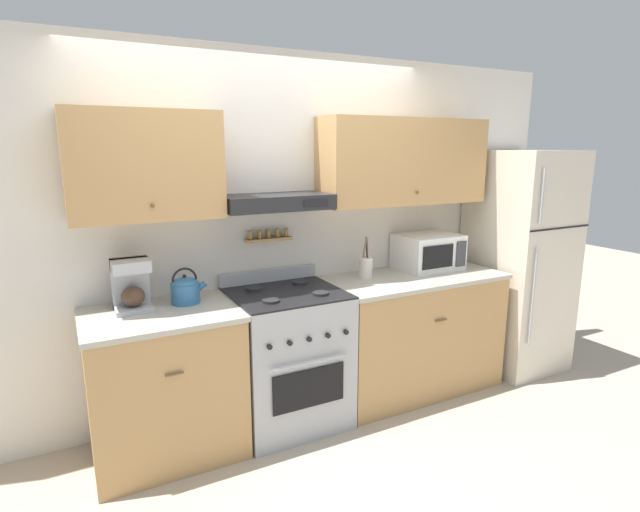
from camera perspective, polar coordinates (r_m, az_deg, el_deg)
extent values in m
plane|color=#B2A38E|center=(3.48, -1.22, -20.63)|extent=(16.00, 16.00, 0.00)
cube|color=silver|center=(3.63, -6.37, 2.46)|extent=(5.20, 0.08, 2.55)
cube|color=tan|center=(3.17, -19.40, 9.72)|extent=(0.88, 0.33, 0.64)
sphere|color=brown|center=(3.01, -18.59, 5.44)|extent=(0.02, 0.02, 0.02)
cube|color=tan|center=(3.93, 9.58, 10.58)|extent=(1.38, 0.33, 0.64)
sphere|color=brown|center=(3.80, 11.08, 7.13)|extent=(0.02, 0.02, 0.02)
cube|color=#232326|center=(3.39, -5.07, 6.17)|extent=(0.74, 0.37, 0.10)
cube|color=black|center=(3.31, -0.45, 6.07)|extent=(0.18, 0.01, 0.04)
cube|color=tan|center=(3.56, -5.89, 1.91)|extent=(0.34, 0.07, 0.02)
cylinder|color=olive|center=(3.51, -7.97, 2.36)|extent=(0.03, 0.03, 0.06)
cylinder|color=olive|center=(3.53, -6.93, 2.46)|extent=(0.03, 0.03, 0.06)
cylinder|color=olive|center=(3.55, -5.90, 2.55)|extent=(0.03, 0.03, 0.06)
cylinder|color=olive|center=(3.58, -4.89, 2.64)|extent=(0.03, 0.03, 0.06)
cylinder|color=olive|center=(3.61, -3.90, 2.72)|extent=(0.03, 0.03, 0.06)
cube|color=tan|center=(3.33, -17.30, -13.96)|extent=(0.88, 0.66, 0.89)
cube|color=#B7B2A3|center=(3.16, -17.83, -6.38)|extent=(0.91, 0.68, 0.03)
cylinder|color=brown|center=(2.93, -16.30, -12.85)|extent=(0.10, 0.01, 0.01)
cube|color=tan|center=(4.06, 10.31, -8.75)|extent=(1.38, 0.66, 0.89)
cube|color=#B7B2A3|center=(3.92, 10.57, -2.41)|extent=(1.40, 0.68, 0.03)
cylinder|color=brown|center=(3.74, 13.66, -7.16)|extent=(0.10, 0.01, 0.01)
cube|color=#ADAFB5|center=(3.53, -3.75, -11.57)|extent=(0.74, 0.66, 0.93)
cube|color=black|center=(3.28, -1.26, -14.88)|extent=(0.50, 0.01, 0.26)
cylinder|color=#ADAFB5|center=(3.18, -1.08, -12.08)|extent=(0.52, 0.02, 0.02)
cube|color=black|center=(3.36, -3.86, -4.22)|extent=(0.74, 0.66, 0.01)
cylinder|color=#232326|center=(3.16, -5.64, -5.11)|extent=(0.11, 0.11, 0.02)
cylinder|color=#232326|center=(3.30, 0.07, -4.28)|extent=(0.11, 0.11, 0.02)
cylinder|color=#232326|center=(3.44, -7.64, -3.69)|extent=(0.11, 0.11, 0.02)
cylinder|color=#232326|center=(3.57, -2.30, -3.00)|extent=(0.11, 0.11, 0.02)
cylinder|color=black|center=(3.04, -5.78, -10.31)|extent=(0.03, 0.02, 0.03)
cylinder|color=black|center=(3.09, -3.46, -9.91)|extent=(0.03, 0.02, 0.03)
cylinder|color=black|center=(3.14, -1.23, -9.50)|extent=(0.03, 0.02, 0.03)
cylinder|color=black|center=(3.20, 0.93, -9.09)|extent=(0.03, 0.02, 0.03)
cylinder|color=black|center=(3.26, 3.00, -8.69)|extent=(0.03, 0.02, 0.03)
cube|color=#ADAFB5|center=(3.63, -5.86, -2.22)|extent=(0.74, 0.04, 0.09)
cube|color=beige|center=(4.63, 21.73, -0.51)|extent=(0.69, 0.73, 1.87)
cube|color=black|center=(4.35, 25.77, 2.88)|extent=(0.69, 0.01, 0.01)
cylinder|color=#ADAFB5|center=(4.10, 24.06, 6.24)|extent=(0.02, 0.02, 0.41)
cylinder|color=#ADAFB5|center=(4.24, 23.14, -4.35)|extent=(0.02, 0.02, 0.79)
cylinder|color=teal|center=(3.27, -15.14, -4.11)|extent=(0.18, 0.18, 0.13)
ellipsoid|color=teal|center=(3.25, -15.20, -3.02)|extent=(0.17, 0.17, 0.07)
sphere|color=black|center=(3.24, -15.25, -2.22)|extent=(0.02, 0.02, 0.02)
cylinder|color=teal|center=(3.28, -13.71, -3.62)|extent=(0.11, 0.04, 0.09)
torus|color=black|center=(3.25, -15.22, -2.64)|extent=(0.16, 0.01, 0.16)
cube|color=#ADAFB5|center=(3.23, -20.52, -5.56)|extent=(0.22, 0.23, 0.03)
cube|color=#ADAFB5|center=(3.27, -20.87, -2.83)|extent=(0.22, 0.08, 0.31)
cube|color=#ADAFB5|center=(3.16, -20.85, -1.05)|extent=(0.22, 0.19, 0.07)
ellipsoid|color=#4C3323|center=(3.19, -20.57, -4.35)|extent=(0.14, 0.14, 0.12)
cube|color=white|center=(4.13, 12.21, 0.50)|extent=(0.49, 0.38, 0.28)
cube|color=black|center=(3.95, 13.34, -0.09)|extent=(0.29, 0.01, 0.18)
cube|color=#38383D|center=(4.10, 15.82, 0.24)|extent=(0.10, 0.01, 0.20)
cylinder|color=silver|center=(3.77, 5.26, -1.34)|extent=(0.10, 0.10, 0.16)
cylinder|color=olive|center=(3.72, 5.13, 0.90)|extent=(0.01, 0.05, 0.16)
cylinder|color=#28282B|center=(3.74, 5.35, 0.96)|extent=(0.01, 0.04, 0.16)
cylinder|color=#B2B2B7|center=(3.76, 5.50, 0.99)|extent=(0.01, 0.03, 0.16)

